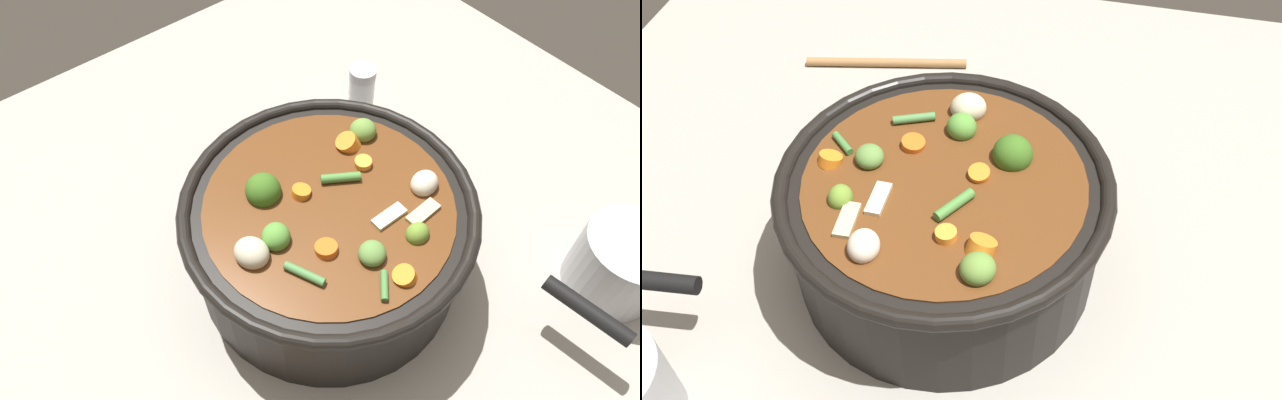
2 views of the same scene
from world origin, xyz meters
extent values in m
plane|color=#9E998E|center=(0.00, 0.00, 0.00)|extent=(1.10, 1.10, 0.00)
cylinder|color=black|center=(0.00, 0.00, 0.06)|extent=(0.31, 0.31, 0.12)
torus|color=black|center=(0.00, 0.00, 0.12)|extent=(0.33, 0.33, 0.02)
cylinder|color=brown|center=(0.00, 0.00, 0.07)|extent=(0.27, 0.27, 0.12)
ellipsoid|color=#5D8940|center=(0.01, 0.08, 0.13)|extent=(0.04, 0.04, 0.02)
ellipsoid|color=#549238|center=(0.07, 0.00, 0.13)|extent=(0.04, 0.04, 0.03)
ellipsoid|color=olive|center=(-0.05, 0.09, 0.13)|extent=(0.03, 0.02, 0.03)
ellipsoid|color=olive|center=(-0.10, -0.05, 0.13)|extent=(0.04, 0.04, 0.03)
ellipsoid|color=#3A671F|center=(0.04, -0.06, 0.13)|extent=(0.05, 0.05, 0.04)
cylinder|color=orange|center=(-0.07, -0.02, 0.13)|extent=(0.03, 0.03, 0.01)
cylinder|color=orange|center=(-0.07, -0.05, 0.13)|extent=(0.04, 0.04, 0.03)
cylinder|color=orange|center=(0.00, 0.12, 0.13)|extent=(0.03, 0.03, 0.02)
cylinder|color=orange|center=(0.01, -0.03, 0.13)|extent=(0.02, 0.02, 0.02)
cylinder|color=orange|center=(0.04, 0.04, 0.13)|extent=(0.03, 0.03, 0.01)
ellipsoid|color=beige|center=(-0.10, 0.05, 0.13)|extent=(0.04, 0.03, 0.03)
ellipsoid|color=beige|center=(0.10, 0.00, 0.13)|extent=(0.04, 0.05, 0.03)
cylinder|color=#4D8546|center=(0.07, 0.05, 0.13)|extent=(0.02, 0.04, 0.01)
cylinder|color=#498439|center=(-0.03, -0.02, 0.13)|extent=(0.04, 0.03, 0.01)
cylinder|color=#437F3C|center=(0.02, 0.11, 0.13)|extent=(0.03, 0.03, 0.01)
cube|color=beige|center=(-0.04, 0.05, 0.13)|extent=(0.04, 0.02, 0.01)
cube|color=#C5BE91|center=(-0.07, 0.07, 0.13)|extent=(0.04, 0.02, 0.01)
ellipsoid|color=#A27243|center=(0.18, 0.14, 0.01)|extent=(0.07, 0.09, 0.01)
cylinder|color=#A27243|center=(0.31, 0.17, 0.01)|extent=(0.06, 0.22, 0.01)
cylinder|color=black|center=(-0.14, 0.25, 0.08)|extent=(0.03, 0.10, 0.02)
camera|label=1|loc=(0.24, 0.28, 0.62)|focal=32.13mm
camera|label=2|loc=(-0.44, -0.12, 0.60)|focal=38.93mm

